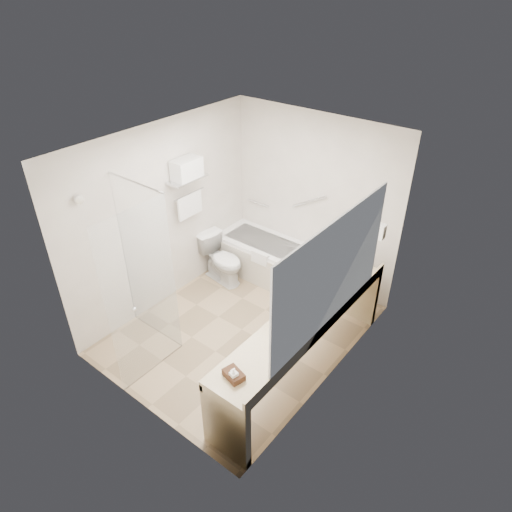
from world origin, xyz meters
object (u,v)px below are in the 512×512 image
Objects in this scene: water_bottle_left at (344,266)px; amenity_basket at (234,375)px; toilet at (222,260)px; vanity_counter at (304,332)px; bathtub at (268,259)px.

amenity_basket is at bearing -88.81° from water_bottle_left.
vanity_counter is at bearing -105.83° from toilet.
bathtub is 2.09m from vanity_counter.
bathtub is 1.62m from water_bottle_left.
amenity_basket reaches higher than bathtub.
vanity_counter reaches higher than toilet.
water_bottle_left reaches higher than amenity_basket.
bathtub is 2.21× the size of toilet.
water_bottle_left is at bearing 95.65° from vanity_counter.
vanity_counter is 2.17m from toilet.
water_bottle_left reaches higher than bathtub.
vanity_counter reaches higher than bathtub.
water_bottle_left is at bearing 91.19° from amenity_basket.
toilet is (-0.45, -0.54, 0.08)m from bathtub.
vanity_counter is 3.74× the size of toilet.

